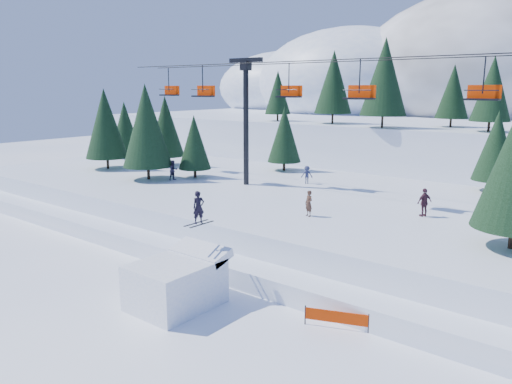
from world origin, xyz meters
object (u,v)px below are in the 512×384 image
Objects in this scene: chairlift at (356,104)px; banner_far at (395,312)px; jump_kicker at (177,281)px; banner_near at (336,317)px.

chairlift is 16.58m from banner_far.
chairlift is (0.92, 16.21, 8.09)m from jump_kicker.
jump_kicker is 10.31m from banner_far.
banner_far is (9.11, 4.77, -0.69)m from jump_kicker.
chairlift is at bearing 125.62° from banner_far.
jump_kicker reaches higher than banner_far.
chairlift reaches higher than banner_far.
jump_kicker is 0.12× the size of chairlift.
chairlift is 17.22× the size of banner_near.
banner_far is at bearing 49.48° from banner_near.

